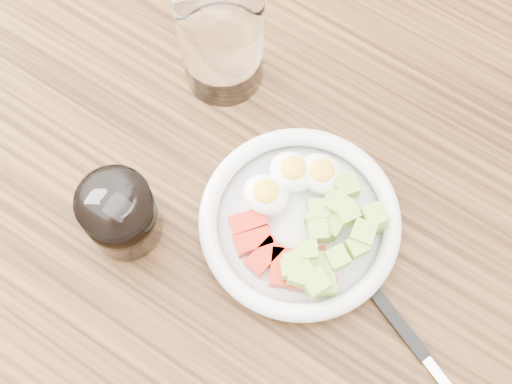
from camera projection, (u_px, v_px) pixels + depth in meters
ground at (257, 330)px, 1.49m from camera, size 4.00×4.00×0.00m
dining_table at (258, 240)px, 0.86m from camera, size 1.50×0.90×0.77m
bowl at (301, 221)px, 0.75m from camera, size 0.21×0.21×0.05m
fork at (413, 342)px, 0.72m from camera, size 0.19×0.08×0.01m
water_glass at (221, 33)px, 0.75m from camera, size 0.09×0.09×0.16m
coffee_glass at (121, 215)px, 0.72m from camera, size 0.08×0.08×0.09m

